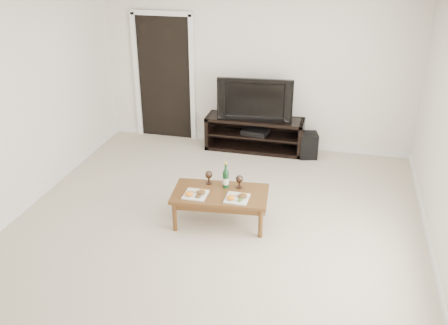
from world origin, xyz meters
TOP-DOWN VIEW (x-y plane):
  - floor at (0.00, 0.00)m, footprint 5.50×5.50m
  - back_wall at (0.00, 2.77)m, footprint 5.00×0.04m
  - ceiling at (0.00, 0.00)m, footprint 5.00×5.50m
  - doorway at (-1.55, 2.73)m, footprint 0.90×0.02m
  - media_console at (0.04, 2.50)m, footprint 1.57×0.45m
  - television at (0.04, 2.50)m, footprint 1.19×0.26m
  - av_receiver at (0.05, 2.48)m, footprint 0.45×0.37m
  - subwoofer at (0.92, 2.41)m, footprint 0.33×0.33m
  - coffee_table at (0.04, 0.20)m, footprint 1.20×0.74m
  - plate_left at (-0.23, 0.07)m, footprint 0.27×0.27m
  - plate_right at (0.27, 0.09)m, footprint 0.27×0.27m
  - wine_bottle at (0.07, 0.35)m, footprint 0.07×0.07m
  - goblet_left at (-0.16, 0.40)m, footprint 0.09×0.09m
  - goblet_right at (0.24, 0.38)m, footprint 0.09×0.09m

SIDE VIEW (x-z plane):
  - floor at x=0.00m, z-range 0.00..0.00m
  - subwoofer at x=0.92m, z-range 0.00..0.40m
  - coffee_table at x=0.04m, z-range 0.00..0.42m
  - media_console at x=0.04m, z-range 0.00..0.55m
  - av_receiver at x=0.05m, z-range 0.29..0.36m
  - plate_left at x=-0.23m, z-range 0.42..0.49m
  - plate_right at x=0.27m, z-range 0.42..0.49m
  - goblet_left at x=-0.16m, z-range 0.42..0.59m
  - goblet_right at x=0.24m, z-range 0.42..0.59m
  - wine_bottle at x=0.07m, z-range 0.42..0.77m
  - television at x=0.04m, z-range 0.55..1.23m
  - doorway at x=-1.55m, z-range 0.00..2.05m
  - back_wall at x=0.00m, z-range 0.00..2.60m
  - ceiling at x=0.00m, z-range 2.60..2.64m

